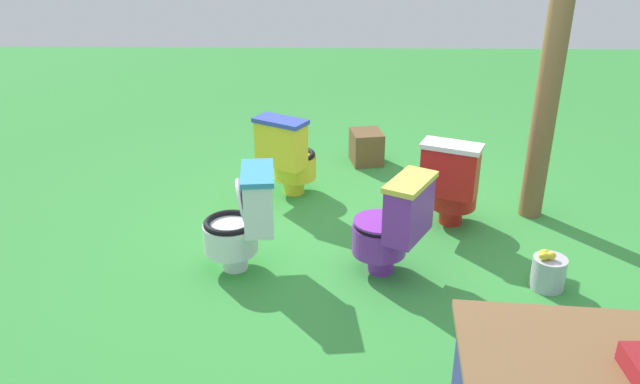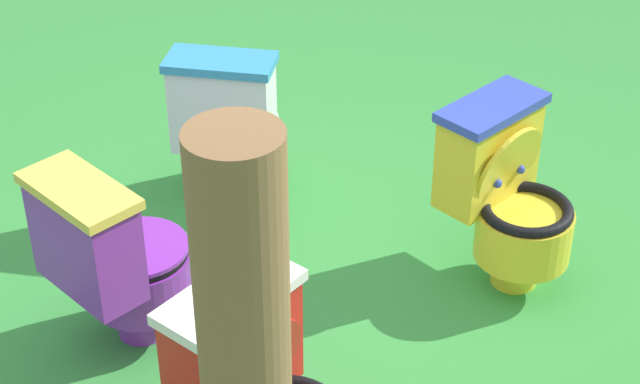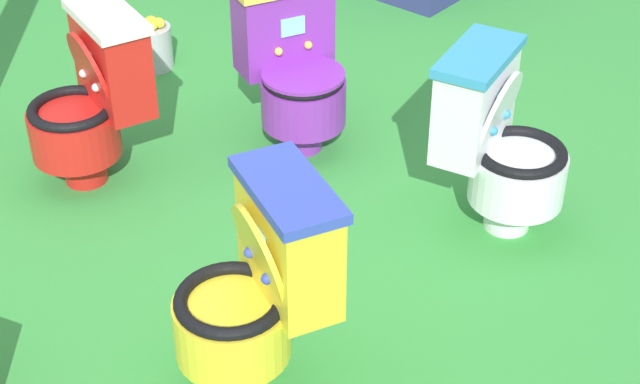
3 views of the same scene
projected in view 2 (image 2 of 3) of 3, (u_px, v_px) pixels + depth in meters
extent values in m
plane|color=green|center=(247.00, 355.00, 3.84)|extent=(14.00, 14.00, 0.00)
cylinder|color=white|center=(238.00, 174.00, 4.72)|extent=(0.20, 0.20, 0.14)
cylinder|color=white|center=(237.00, 138.00, 4.64)|extent=(0.41, 0.41, 0.20)
torus|color=black|center=(236.00, 116.00, 4.58)|extent=(0.39, 0.39, 0.04)
cylinder|color=#338CBF|center=(236.00, 127.00, 4.61)|extent=(0.26, 0.26, 0.01)
cube|color=white|center=(223.00, 107.00, 4.33)|extent=(0.23, 0.43, 0.37)
cube|color=#338CBF|center=(220.00, 62.00, 4.22)|extent=(0.26, 0.45, 0.04)
cube|color=#8CE0E5|center=(228.00, 85.00, 4.38)|extent=(0.02, 0.11, 0.08)
cylinder|color=white|center=(229.00, 99.00, 4.42)|extent=(0.13, 0.36, 0.35)
sphere|color=#338CBF|center=(213.00, 104.00, 4.45)|extent=(0.04, 0.04, 0.04)
sphere|color=#338CBF|center=(246.00, 107.00, 4.43)|extent=(0.04, 0.04, 0.04)
cube|color=red|center=(233.00, 351.00, 3.12)|extent=(0.45, 0.34, 0.37)
cube|color=white|center=(230.00, 297.00, 3.00)|extent=(0.48, 0.37, 0.04)
cube|color=#8CE0E5|center=(258.00, 353.00, 3.03)|extent=(0.10, 0.05, 0.08)
cylinder|color=red|center=(259.00, 369.00, 3.07)|extent=(0.36, 0.22, 0.35)
sphere|color=white|center=(276.00, 366.00, 3.13)|extent=(0.04, 0.04, 0.04)
cylinder|color=purple|center=(141.00, 316.00, 3.91)|extent=(0.25, 0.25, 0.14)
cylinder|color=purple|center=(142.00, 277.00, 3.83)|extent=(0.50, 0.50, 0.20)
torus|color=black|center=(139.00, 252.00, 3.77)|extent=(0.48, 0.48, 0.04)
cylinder|color=#EACC4C|center=(140.00, 264.00, 3.80)|extent=(0.33, 0.33, 0.01)
cube|color=purple|center=(86.00, 241.00, 3.56)|extent=(0.37, 0.45, 0.37)
cube|color=#EACC4C|center=(78.00, 191.00, 3.45)|extent=(0.40, 0.48, 0.04)
cube|color=#8CE0E5|center=(109.00, 217.00, 3.60)|extent=(0.06, 0.10, 0.08)
cylinder|color=purple|center=(138.00, 247.00, 3.75)|extent=(0.49, 0.49, 0.02)
sphere|color=#EACC4C|center=(101.00, 232.00, 3.70)|extent=(0.04, 0.04, 0.04)
sphere|color=#EACC4C|center=(126.00, 249.00, 3.61)|extent=(0.04, 0.04, 0.04)
cylinder|color=yellow|center=(515.00, 267.00, 4.16)|extent=(0.25, 0.25, 0.14)
cylinder|color=yellow|center=(523.00, 233.00, 4.05)|extent=(0.51, 0.51, 0.20)
torus|color=black|center=(526.00, 209.00, 3.99)|extent=(0.48, 0.48, 0.04)
cylinder|color=#3347B2|center=(525.00, 221.00, 4.02)|extent=(0.33, 0.33, 0.01)
cube|color=yellow|center=(488.00, 154.00, 4.03)|extent=(0.45, 0.37, 0.37)
cube|color=#3347B2|center=(493.00, 107.00, 3.91)|extent=(0.48, 0.40, 0.04)
cube|color=#8CE0E5|center=(511.00, 153.00, 3.94)|extent=(0.10, 0.06, 0.08)
cylinder|color=yellow|center=(509.00, 168.00, 3.97)|extent=(0.35, 0.25, 0.35)
sphere|color=#3347B2|center=(520.00, 169.00, 4.03)|extent=(0.04, 0.04, 0.04)
sphere|color=#3347B2|center=(497.00, 183.00, 3.95)|extent=(0.04, 0.04, 0.04)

